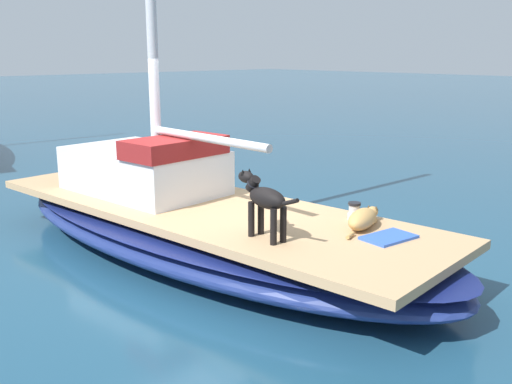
{
  "coord_description": "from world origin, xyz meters",
  "views": [
    {
      "loc": [
        -4.46,
        -5.76,
        2.59
      ],
      "look_at": [
        0.0,
        -1.0,
        1.01
      ],
      "focal_mm": 40.82,
      "sensor_mm": 36.0,
      "label": 1
    }
  ],
  "objects": [
    {
      "name": "dog_black",
      "position": [
        -0.37,
        -1.52,
        1.08
      ],
      "size": [
        0.26,
        0.94,
        0.7
      ],
      "color": "black",
      "rests_on": "sailboat_main"
    },
    {
      "name": "sailboat_main",
      "position": [
        0.0,
        0.0,
        0.34
      ],
      "size": [
        3.17,
        7.44,
        0.66
      ],
      "color": "navy",
      "rests_on": "ground"
    },
    {
      "name": "cabin_house",
      "position": [
        -0.11,
        1.11,
        1.01
      ],
      "size": [
        1.6,
        2.34,
        0.84
      ],
      "color": "silver",
      "rests_on": "sailboat_main"
    },
    {
      "name": "deck_towel",
      "position": [
        0.58,
        -2.44,
        0.68
      ],
      "size": [
        0.6,
        0.42,
        0.03
      ],
      "primitive_type": "cube",
      "rotation": [
        0.0,
        0.0,
        -0.11
      ],
      "color": "blue",
      "rests_on": "sailboat_main"
    },
    {
      "name": "deck_winch",
      "position": [
        0.88,
        -1.75,
        0.76
      ],
      "size": [
        0.16,
        0.16,
        0.21
      ],
      "color": "#B7B7BC",
      "rests_on": "sailboat_main"
    },
    {
      "name": "dog_tan",
      "position": [
        0.7,
        -2.01,
        0.77
      ],
      "size": [
        0.93,
        0.44,
        0.22
      ],
      "color": "tan",
      "rests_on": "sailboat_main"
    },
    {
      "name": "ground_plane",
      "position": [
        0.0,
        0.0,
        0.0
      ],
      "size": [
        120.0,
        120.0,
        0.0
      ],
      "primitive_type": "plane",
      "color": "navy"
    }
  ]
}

